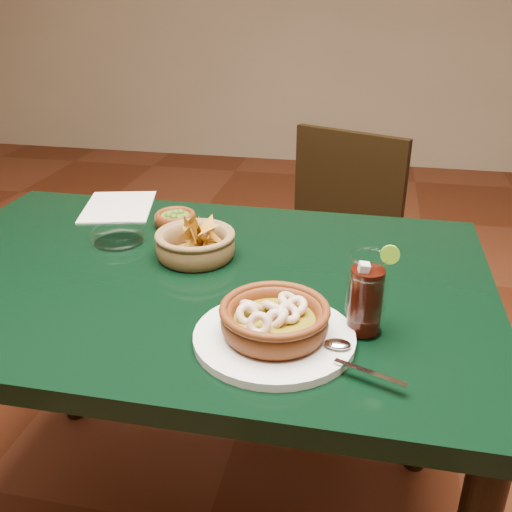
% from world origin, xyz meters
% --- Properties ---
extents(dining_table, '(1.20, 0.80, 0.75)m').
position_xyz_m(dining_table, '(0.00, 0.00, 0.65)').
color(dining_table, black).
rests_on(dining_table, ground).
extents(dining_chair, '(0.52, 0.52, 0.87)m').
position_xyz_m(dining_chair, '(0.23, 0.70, 0.48)').
color(dining_chair, black).
rests_on(dining_chair, ground).
extents(shrimp_plate, '(0.34, 0.27, 0.08)m').
position_xyz_m(shrimp_plate, '(0.21, -0.21, 0.78)').
color(shrimp_plate, silver).
rests_on(shrimp_plate, dining_table).
extents(chip_basket, '(0.20, 0.20, 0.13)m').
position_xyz_m(chip_basket, '(-0.01, 0.07, 0.78)').
color(chip_basket, brown).
rests_on(chip_basket, dining_table).
extents(guacamole_ramekin, '(0.12, 0.12, 0.04)m').
position_xyz_m(guacamole_ramekin, '(-0.11, 0.23, 0.77)').
color(guacamole_ramekin, '#4C1F0A').
rests_on(guacamole_ramekin, dining_table).
extents(cola_drink, '(0.14, 0.14, 0.16)m').
position_xyz_m(cola_drink, '(0.35, -0.15, 0.82)').
color(cola_drink, white).
rests_on(cola_drink, dining_table).
extents(glass_ashtray, '(0.13, 0.13, 0.03)m').
position_xyz_m(glass_ashtray, '(-0.21, 0.11, 0.76)').
color(glass_ashtray, white).
rests_on(glass_ashtray, dining_table).
extents(paper_menu, '(0.22, 0.26, 0.00)m').
position_xyz_m(paper_menu, '(-0.30, 0.32, 0.75)').
color(paper_menu, beige).
rests_on(paper_menu, dining_table).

